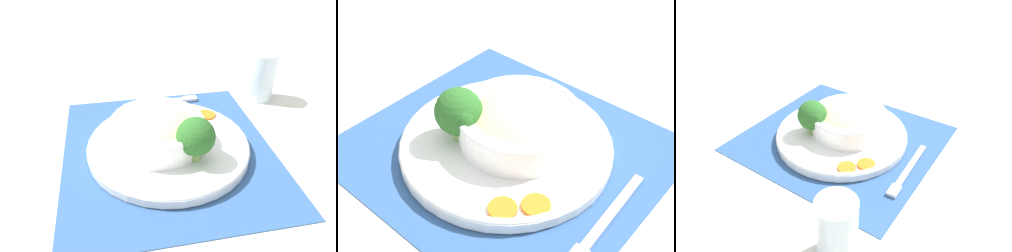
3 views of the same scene
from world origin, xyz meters
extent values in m
plane|color=beige|center=(0.00, 0.00, 0.00)|extent=(4.00, 4.00, 0.00)
cube|color=#2D5184|center=(0.00, 0.00, 0.00)|extent=(0.46, 0.43, 0.00)
cylinder|color=white|center=(0.00, 0.00, 0.01)|extent=(0.32, 0.32, 0.02)
torus|color=white|center=(0.00, 0.00, 0.02)|extent=(0.31, 0.31, 0.01)
cylinder|color=white|center=(-0.01, -0.02, 0.04)|extent=(0.18, 0.18, 0.05)
torus|color=white|center=(-0.01, -0.02, 0.07)|extent=(0.18, 0.18, 0.01)
ellipsoid|color=beige|center=(-0.01, -0.02, 0.06)|extent=(0.15, 0.15, 0.05)
cylinder|color=#84AD5B|center=(0.05, 0.04, 0.03)|extent=(0.02, 0.02, 0.02)
sphere|color=#286023|center=(0.05, 0.04, 0.07)|extent=(0.07, 0.07, 0.07)
sphere|color=#286023|center=(0.04, 0.05, 0.07)|extent=(0.03, 0.03, 0.03)
sphere|color=#286023|center=(0.07, 0.03, 0.07)|extent=(0.03, 0.03, 0.03)
cylinder|color=orange|center=(-0.09, 0.10, 0.02)|extent=(0.04, 0.04, 0.01)
cylinder|color=orange|center=(-0.11, 0.07, 0.02)|extent=(0.04, 0.04, 0.01)
cylinder|color=silver|center=(-0.19, 0.26, 0.06)|extent=(0.07, 0.07, 0.12)
cylinder|color=silver|center=(-0.19, 0.26, 0.04)|extent=(0.06, 0.06, 0.07)
cube|color=silver|center=(-0.19, 0.01, 0.01)|extent=(0.03, 0.18, 0.01)
cube|color=silver|center=(-0.19, 0.08, 0.01)|extent=(0.02, 0.03, 0.01)
camera|label=1|loc=(0.51, -0.08, 0.40)|focal=35.00mm
camera|label=2|loc=(-0.36, 0.38, 0.48)|focal=50.00mm
camera|label=3|loc=(-0.39, 0.52, 0.48)|focal=35.00mm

